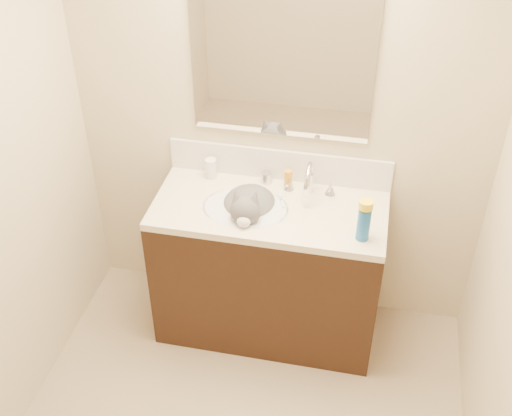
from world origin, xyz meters
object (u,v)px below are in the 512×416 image
at_px(faucet, 309,182).
at_px(silver_jar, 266,178).
at_px(basin, 245,218).
at_px(cat, 249,209).
at_px(spray_can, 364,224).
at_px(amber_bottle, 288,179).
at_px(vanity_cabinet, 268,272).
at_px(pill_bottle, 211,168).

bearing_deg(faucet, silver_jar, 162.41).
bearing_deg(basin, cat, 61.90).
xyz_separation_m(basin, spray_can, (0.60, -0.13, 0.16)).
relative_size(amber_bottle, spray_can, 0.61).
xyz_separation_m(vanity_cabinet, cat, (-0.11, -0.01, 0.42)).
bearing_deg(spray_can, vanity_cabinet, 161.94).
bearing_deg(silver_jar, faucet, -17.59).
bearing_deg(basin, spray_can, -11.92).
relative_size(pill_bottle, amber_bottle, 1.06).
height_order(vanity_cabinet, basin, basin).
bearing_deg(faucet, cat, -153.62).
bearing_deg(spray_can, cat, 165.52).
xyz_separation_m(pill_bottle, silver_jar, (0.30, 0.01, -0.02)).
height_order(cat, spray_can, spray_can).
distance_m(faucet, amber_bottle, 0.13).
xyz_separation_m(vanity_cabinet, basin, (-0.12, -0.03, 0.38)).
height_order(vanity_cabinet, cat, cat).
bearing_deg(faucet, basin, -150.88).
height_order(vanity_cabinet, silver_jar, silver_jar).
distance_m(pill_bottle, spray_can, 0.92).
height_order(faucet, cat, faucet).
distance_m(pill_bottle, silver_jar, 0.30).
height_order(basin, pill_bottle, pill_bottle).
bearing_deg(spray_can, basin, 168.08).
bearing_deg(pill_bottle, basin, -43.92).
distance_m(basin, amber_bottle, 0.31).
bearing_deg(vanity_cabinet, pill_bottle, 150.74).
bearing_deg(vanity_cabinet, basin, -165.96).
relative_size(basin, pill_bottle, 4.01).
bearing_deg(faucet, amber_bottle, 155.53).
bearing_deg(silver_jar, amber_bottle, -10.51).
xyz_separation_m(basin, pill_bottle, (-0.24, 0.23, 0.13)).
distance_m(basin, cat, 0.05).
bearing_deg(amber_bottle, basin, -129.86).
height_order(faucet, silver_jar, faucet).
bearing_deg(cat, basin, -122.96).
bearing_deg(amber_bottle, cat, -131.13).
bearing_deg(vanity_cabinet, amber_bottle, 71.47).
bearing_deg(spray_can, pill_bottle, 156.90).
xyz_separation_m(basin, cat, (0.01, 0.02, 0.04)).
height_order(vanity_cabinet, pill_bottle, pill_bottle).
xyz_separation_m(basin, faucet, (0.30, 0.17, 0.16)).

